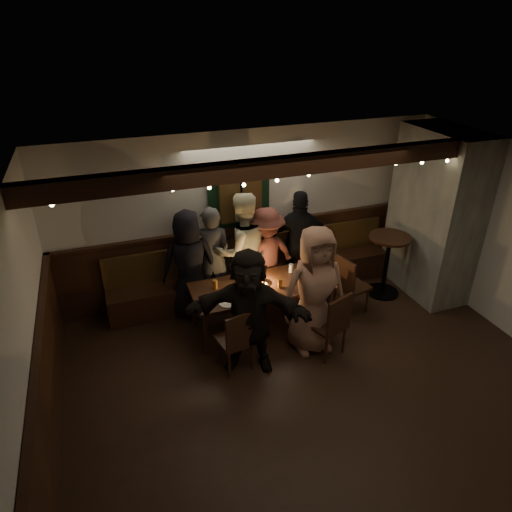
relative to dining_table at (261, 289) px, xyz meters
name	(u,v)px	position (x,y,z in m)	size (l,w,h in m)	color
room	(345,246)	(1.30, 0.02, 0.44)	(6.02, 5.01, 2.62)	black
dining_table	(261,289)	(0.00, 0.00, 0.00)	(1.93, 0.83, 0.84)	black
chair_near_left	(238,338)	(-0.59, -0.77, -0.12)	(0.47, 0.47, 0.90)	black
chair_near_right	(332,322)	(0.64, -0.91, -0.10)	(0.54, 0.54, 0.94)	black
chair_end	(348,282)	(1.33, -0.12, -0.10)	(0.51, 0.51, 0.94)	black
high_top	(387,258)	(2.18, 0.17, 0.01)	(0.64, 0.64, 1.02)	black
person_a	(189,265)	(-0.85, 0.67, 0.19)	(0.81, 0.52, 1.65)	black
person_b	(212,258)	(-0.49, 0.77, 0.19)	(0.60, 0.39, 1.64)	#3A3A3B
person_c	(242,251)	(-0.05, 0.69, 0.28)	(0.88, 0.69, 1.82)	beige
person_d	(266,255)	(0.34, 0.67, 0.14)	(0.99, 0.57, 1.53)	brown
person_e	(300,242)	(0.94, 0.78, 0.21)	(0.99, 0.41, 1.68)	black
person_f	(248,311)	(-0.43, -0.72, 0.20)	(1.54, 0.49, 1.66)	black
person_g	(314,291)	(0.49, -0.65, 0.25)	(0.87, 0.56, 1.77)	#A16F58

